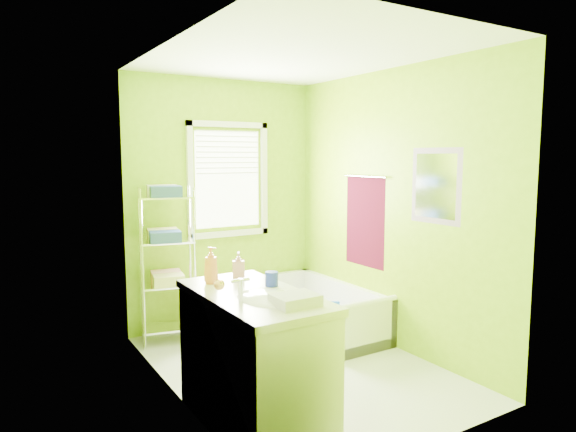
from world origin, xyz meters
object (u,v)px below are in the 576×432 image
bathtub (319,316)px  toilet (213,305)px  vanity (255,356)px  wire_shelf_unit (167,248)px

bathtub → toilet: toilet is taller
toilet → vanity: vanity is taller
toilet → wire_shelf_unit: wire_shelf_unit is taller
wire_shelf_unit → toilet: bearing=-20.9°
vanity → bathtub: bearing=42.0°
toilet → wire_shelf_unit: size_ratio=0.44×
vanity → wire_shelf_unit: (0.04, 1.84, 0.44)m
bathtub → wire_shelf_unit: size_ratio=1.02×
bathtub → wire_shelf_unit: (-1.41, 0.54, 0.77)m
bathtub → wire_shelf_unit: 1.69m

